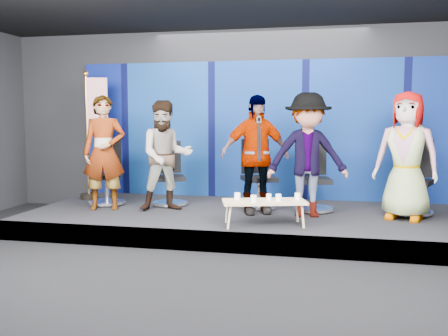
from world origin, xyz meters
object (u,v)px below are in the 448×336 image
(panelist_c, at_px, (255,155))
(chair_e, at_px, (413,189))
(chair_c, at_px, (258,185))
(mug_e, at_px, (297,196))
(chair_d, at_px, (313,187))
(mug_a, at_px, (237,196))
(panelist_a, at_px, (104,153))
(mug_b, at_px, (254,199))
(panelist_b, at_px, (166,156))
(chair_a, at_px, (107,182))
(mug_c, at_px, (269,197))
(flag_stand, at_px, (94,132))
(chair_b, at_px, (169,184))
(mug_d, at_px, (278,197))
(panelist_d, at_px, (308,155))
(coffee_table, at_px, (264,202))
(panelist_e, at_px, (406,156))

(panelist_c, distance_m, chair_e, 2.59)
(chair_c, distance_m, mug_e, 1.41)
(chair_d, height_order, mug_a, chair_d)
(panelist_a, bearing_deg, mug_b, -36.04)
(mug_b, xyz_separation_m, mug_e, (0.59, 0.35, -0.00))
(panelist_b, bearing_deg, chair_a, 138.62)
(mug_c, height_order, flag_stand, flag_stand)
(chair_b, xyz_separation_m, mug_d, (2.06, -1.31, 0.04))
(chair_b, distance_m, chair_d, 2.49)
(panelist_c, height_order, mug_b, panelist_c)
(chair_a, relative_size, mug_c, 13.69)
(panelist_b, relative_size, mug_d, 18.93)
(mug_b, distance_m, mug_c, 0.30)
(panelist_d, bearing_deg, mug_a, -150.25)
(chair_c, xyz_separation_m, chair_e, (2.51, -0.02, 0.01))
(panelist_c, xyz_separation_m, chair_e, (2.48, 0.49, -0.56))
(panelist_a, bearing_deg, chair_c, -2.71)
(chair_d, xyz_separation_m, panelist_d, (-0.07, -0.50, 0.57))
(panelist_d, xyz_separation_m, mug_b, (-0.69, -0.96, -0.55))
(mug_c, relative_size, mug_d, 0.90)
(chair_a, height_order, mug_b, chair_a)
(mug_d, bearing_deg, panelist_b, 157.35)
(coffee_table, height_order, mug_b, mug_b)
(panelist_a, bearing_deg, coffee_table, -32.32)
(mug_b, relative_size, mug_c, 1.13)
(mug_d, bearing_deg, flag_stand, 155.91)
(panelist_a, xyz_separation_m, chair_b, (0.93, 0.62, -0.58))
(panelist_b, height_order, chair_c, panelist_b)
(mug_d, distance_m, mug_e, 0.31)
(chair_e, distance_m, flag_stand, 5.73)
(panelist_c, xyz_separation_m, mug_b, (0.14, -1.04, -0.54))
(coffee_table, distance_m, mug_a, 0.40)
(panelist_a, relative_size, mug_d, 19.85)
(chair_a, relative_size, chair_c, 1.01)
(flag_stand, bearing_deg, mug_b, -46.55)
(panelist_c, distance_m, mug_b, 1.18)
(mug_e, bearing_deg, panelist_c, 136.26)
(panelist_a, height_order, panelist_c, panelist_a)
(chair_d, xyz_separation_m, mug_e, (-0.18, -1.11, 0.02))
(chair_d, xyz_separation_m, coffee_table, (-0.64, -1.31, -0.06))
(chair_e, relative_size, mug_e, 12.38)
(panelist_e, distance_m, flag_stand, 5.52)
(chair_c, bearing_deg, panelist_e, -36.13)
(chair_e, xyz_separation_m, mug_d, (-2.02, -1.36, 0.02))
(panelist_d, bearing_deg, chair_e, 8.04)
(chair_a, bearing_deg, panelist_d, -24.24)
(panelist_a, height_order, mug_b, panelist_a)
(panelist_e, distance_m, coffee_table, 2.31)
(panelist_a, relative_size, flag_stand, 0.80)
(chair_e, bearing_deg, mug_e, -126.26)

